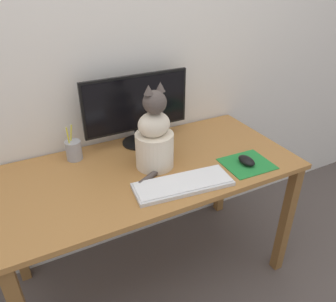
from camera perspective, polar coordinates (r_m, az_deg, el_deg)
ground_plane at (r=2.06m, az=-2.59°, el=-20.16°), size 12.00×12.00×0.00m
wall_back at (r=1.70m, az=-9.13°, el=18.47°), size 7.00×0.04×2.50m
desk at (r=1.62m, az=-3.10°, el=-5.57°), size 1.42×0.68×0.73m
monitor at (r=1.69m, az=-5.48°, el=7.63°), size 0.56×0.17×0.38m
keyboard at (r=1.43m, az=2.62°, el=-5.75°), size 0.45×0.20×0.02m
mousepad_right at (r=1.63m, az=13.59°, el=-2.17°), size 0.23×0.21×0.00m
computer_mouse_right at (r=1.62m, az=13.50°, el=-1.63°), size 0.06×0.10×0.03m
cat at (r=1.51m, az=-2.43°, el=2.42°), size 0.24×0.25×0.41m
pen_cup at (r=1.67m, az=-16.10°, el=0.16°), size 0.08×0.08×0.18m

